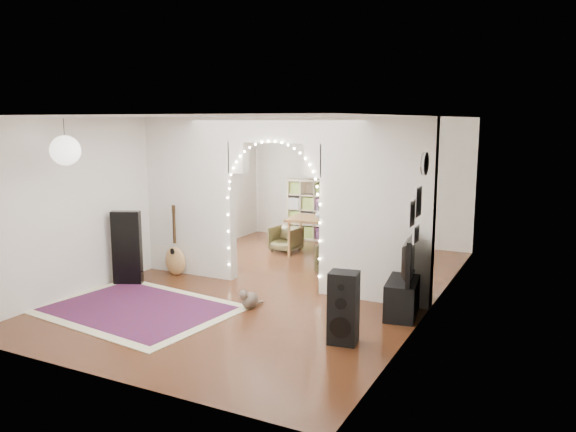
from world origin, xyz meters
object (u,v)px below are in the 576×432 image
at_px(media_console, 403,296).
at_px(bookcase, 316,210).
at_px(floor_speaker, 343,308).
at_px(dining_table, 320,222).
at_px(dining_chair_left, 286,239).
at_px(dining_chair_right, 335,258).
at_px(acoustic_guitar, 175,250).

height_order(media_console, bookcase, bookcase).
distance_m(floor_speaker, dining_table, 4.40).
relative_size(dining_table, dining_chair_left, 2.27).
bearing_deg(dining_table, dining_chair_right, -59.09).
xyz_separation_m(media_console, bookcase, (-3.03, 3.89, 0.43)).
relative_size(floor_speaker, media_console, 0.88).
bearing_deg(bookcase, floor_speaker, -73.81).
relative_size(floor_speaker, bookcase, 0.65).
height_order(acoustic_guitar, dining_table, acoustic_guitar).
bearing_deg(floor_speaker, media_console, 66.86).
bearing_deg(dining_chair_left, acoustic_guitar, -103.92).
distance_m(acoustic_guitar, bookcase, 3.89).
relative_size(media_console, dining_table, 0.79).
distance_m(floor_speaker, bookcase, 5.90).
distance_m(media_console, dining_chair_left, 4.10).
relative_size(floor_speaker, dining_chair_right, 1.48).
height_order(floor_speaker, dining_chair_left, floor_speaker).
distance_m(media_console, bookcase, 4.95).
xyz_separation_m(floor_speaker, dining_chair_left, (-2.79, 3.99, -0.18)).
xyz_separation_m(floor_speaker, media_console, (0.36, 1.36, -0.19)).
relative_size(media_console, dining_chair_left, 1.80).
xyz_separation_m(media_console, dining_chair_right, (-1.63, 1.51, 0.02)).
distance_m(media_console, dining_table, 3.50).
distance_m(floor_speaker, dining_chair_left, 4.87).
bearing_deg(media_console, dining_table, 124.90).
height_order(floor_speaker, dining_chair_right, floor_speaker).
xyz_separation_m(bookcase, dining_table, (0.67, -1.35, 0.00)).
bearing_deg(bookcase, dining_table, -74.37).
relative_size(acoustic_guitar, dining_chair_left, 1.87).
distance_m(acoustic_guitar, dining_table, 2.93).
distance_m(acoustic_guitar, floor_speaker, 3.97).
relative_size(floor_speaker, dining_table, 0.70).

